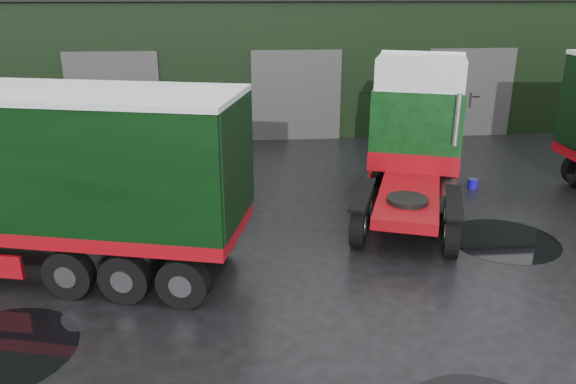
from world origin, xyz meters
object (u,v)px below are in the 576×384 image
(wash_bucket, at_px, (473,184))
(tree_back_a, at_px, (158,16))
(warehouse, at_px, (285,54))
(tree_back_b, at_px, (385,30))
(hero_tractor, at_px, (414,142))

(wash_bucket, relative_size, tree_back_a, 0.04)
(wash_bucket, height_order, tree_back_a, tree_back_a)
(warehouse, bearing_deg, tree_back_a, 128.66)
(warehouse, relative_size, tree_back_b, 4.32)
(wash_bucket, distance_m, tree_back_b, 23.74)
(tree_back_a, bearing_deg, tree_back_b, 0.00)
(hero_tractor, height_order, tree_back_b, tree_back_b)
(warehouse, xyz_separation_m, tree_back_a, (-8.00, 10.00, 1.59))
(warehouse, height_order, hero_tractor, warehouse)
(tree_back_b, bearing_deg, warehouse, -128.66)
(hero_tractor, relative_size, tree_back_a, 0.78)
(wash_bucket, height_order, tree_back_b, tree_back_b)
(wash_bucket, bearing_deg, hero_tractor, -143.23)
(warehouse, relative_size, wash_bucket, 92.00)
(hero_tractor, bearing_deg, warehouse, 118.51)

